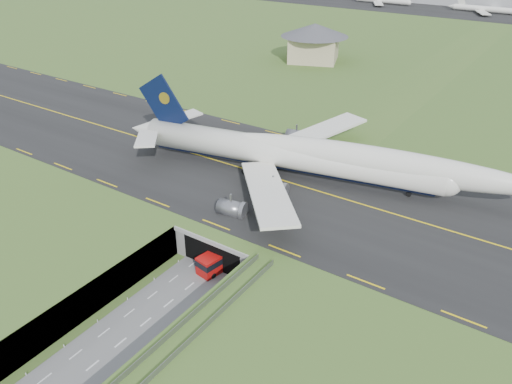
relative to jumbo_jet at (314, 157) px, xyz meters
The scene contains 9 objects.
ground 38.80m from the jumbo_jet, 95.62° to the right, with size 900.00×900.00×0.00m, color #3D5F26.
airfield_deck 38.05m from the jumbo_jet, 95.62° to the right, with size 800.00×800.00×6.00m, color gray.
trench_road 45.99m from the jumbo_jet, 94.68° to the right, with size 12.00×75.00×0.20m, color slate.
taxiway 7.36m from the jumbo_jet, 132.25° to the right, with size 800.00×44.00×0.18m, color black.
tunnel_portal 22.02m from the jumbo_jet, 100.17° to the right, with size 17.00×22.30×6.00m.
guideway 56.89m from the jumbo_jet, 82.53° to the right, with size 3.00×53.00×7.05m.
jumbo_jet is the anchor object (origin of this frame).
shuttle_tram 29.71m from the jumbo_jet, 95.49° to the right, with size 4.50×8.74×3.38m.
service_building 98.72m from the jumbo_jet, 118.14° to the left, with size 32.13×32.13×13.62m.
Camera 1 is at (45.05, -45.25, 53.23)m, focal length 35.00 mm.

